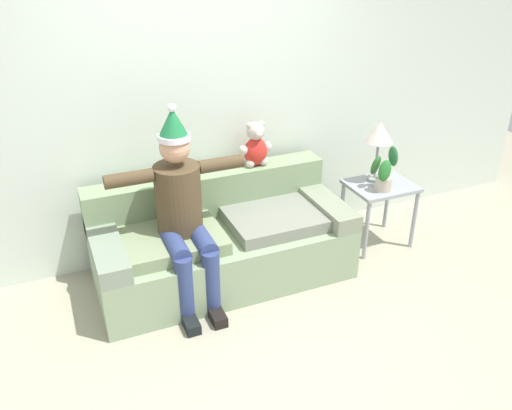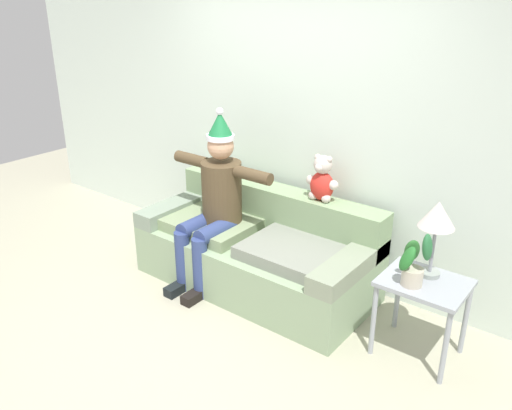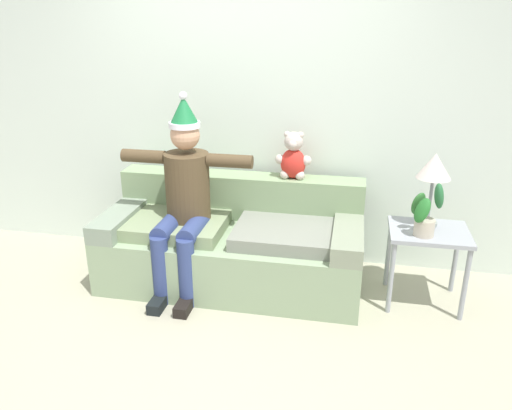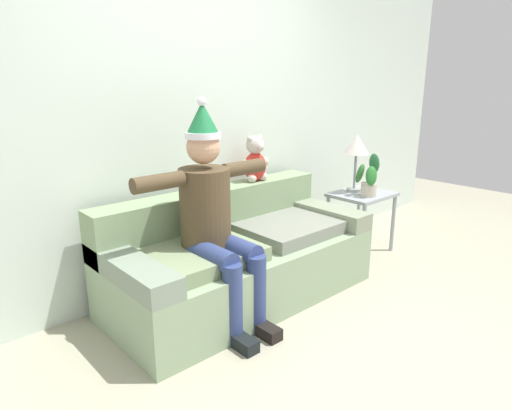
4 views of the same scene
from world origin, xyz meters
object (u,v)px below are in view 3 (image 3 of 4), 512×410
at_px(person_seated, 184,194).
at_px(potted_plant, 425,214).
at_px(couch, 234,242).
at_px(table_lamp, 434,170).
at_px(side_table, 428,242).
at_px(teddy_bear, 293,158).

bearing_deg(person_seated, potted_plant, -0.20).
xyz_separation_m(couch, person_seated, (-0.34, -0.16, 0.45)).
distance_m(couch, table_lamp, 1.61).
bearing_deg(couch, side_table, -2.87).
xyz_separation_m(couch, potted_plant, (1.41, -0.17, 0.43)).
bearing_deg(table_lamp, teddy_bear, 165.66).
relative_size(teddy_bear, side_table, 0.65).
bearing_deg(potted_plant, table_lamp, 75.38).
bearing_deg(couch, person_seated, -154.46).
height_order(person_seated, potted_plant, person_seated).
bearing_deg(potted_plant, teddy_bear, 155.36).
xyz_separation_m(person_seated, potted_plant, (1.75, -0.01, -0.02)).
xyz_separation_m(teddy_bear, table_lamp, (1.03, -0.26, 0.04)).
bearing_deg(couch, potted_plant, -6.79).
distance_m(teddy_bear, potted_plant, 1.10).
distance_m(person_seated, table_lamp, 1.82).
bearing_deg(table_lamp, side_table, -84.99).
height_order(couch, teddy_bear, teddy_bear).
bearing_deg(table_lamp, couch, -179.26).
height_order(person_seated, side_table, person_seated).
height_order(couch, side_table, couch).
height_order(teddy_bear, potted_plant, teddy_bear).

